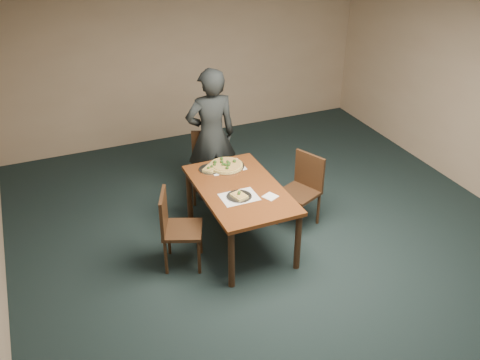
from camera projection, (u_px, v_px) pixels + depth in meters
name	position (u px, v px, depth m)	size (l,w,h in m)	color
ground	(303.00, 275.00, 5.86)	(8.00, 8.00, 0.00)	black
room_shell	(313.00, 130.00, 4.99)	(8.00, 8.00, 8.00)	tan
dining_table	(240.00, 195.00, 6.07)	(0.90, 1.50, 0.75)	#4F250F
chair_far	(208.00, 162.00, 7.07)	(0.55, 0.55, 0.91)	black
chair_left	(175.00, 225.00, 5.79)	(0.55, 0.55, 0.91)	black
chair_right	(303.00, 186.00, 6.52)	(0.55, 0.55, 0.91)	black
diner	(211.00, 136.00, 6.86)	(0.66, 0.43, 1.80)	black
placemat_main	(226.00, 167.00, 6.45)	(0.42, 0.32, 0.00)	white
placemat_near	(239.00, 197.00, 5.85)	(0.40, 0.30, 0.00)	white
pizza_pan	(226.00, 165.00, 6.44)	(0.44, 0.44, 0.07)	silver
slice_plate_near	(239.00, 196.00, 5.84)	(0.28, 0.28, 0.06)	silver
slice_plate_far	(210.00, 169.00, 6.39)	(0.28, 0.28, 0.06)	silver
napkin	(270.00, 197.00, 5.85)	(0.14, 0.14, 0.01)	white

